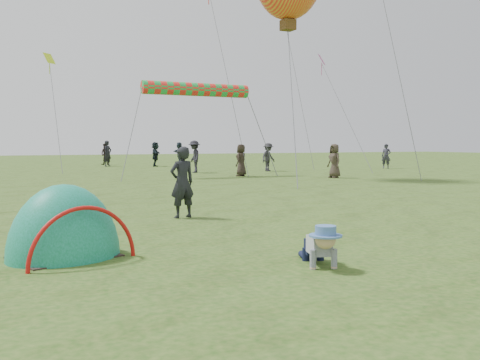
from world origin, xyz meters
name	(u,v)px	position (x,y,z in m)	size (l,w,h in m)	color
ground	(364,274)	(0.00, 0.00, 0.00)	(140.00, 140.00, 0.00)	#214A13
crawling_toddler	(321,244)	(-0.26, 0.59, 0.30)	(0.54, 0.78, 0.60)	black
popup_tent	(65,257)	(-3.27, 2.66, 0.00)	(1.64, 1.35, 2.12)	#0B763F
standing_adult	(182,182)	(-0.39, 5.77, 0.78)	(0.57, 0.38, 1.57)	black
crowd_person_0	(108,154)	(3.38, 32.15, 0.90)	(0.65, 0.43, 1.80)	black
crowd_person_1	(106,154)	(3.76, 34.73, 0.80)	(0.78, 0.61, 1.60)	black
crowd_person_3	(268,157)	(10.52, 21.94, 0.82)	(1.05, 0.61, 1.63)	#26252A
crowd_person_4	(334,161)	(10.50, 15.40, 0.80)	(0.78, 0.51, 1.60)	#3A3027
crowd_person_5	(155,154)	(6.40, 30.82, 0.85)	(1.58, 0.50, 1.70)	black
crowd_person_6	(386,156)	(18.90, 21.56, 0.79)	(0.58, 0.38, 1.58)	#2C2B37
crowd_person_9	(194,157)	(6.10, 22.30, 0.89)	(1.15, 0.66, 1.78)	black
crowd_person_10	(241,160)	(7.09, 18.41, 0.79)	(0.77, 0.50, 1.58)	black
crowd_person_11	(179,152)	(10.56, 37.86, 0.85)	(1.58, 0.50, 1.70)	#1E2832
rainbow_tube_kite	(196,89)	(5.06, 19.21, 4.23)	(0.64, 0.64, 5.37)	red
diamond_kite_2	(49,58)	(-0.58, 29.58, 6.80)	(0.75, 0.75, 0.00)	#DAFF1E
diamond_kite_5	(322,60)	(14.57, 22.58, 6.75)	(0.77, 0.77, 0.00)	#CC4791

